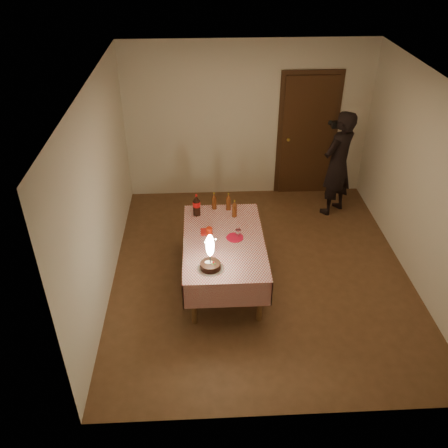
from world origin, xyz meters
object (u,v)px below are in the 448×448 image
(red_cup, at_px, (209,231))
(cola_bottle, at_px, (197,205))
(clear_cup, at_px, (238,233))
(amber_bottle_right, at_px, (234,209))
(birthday_cake, at_px, (210,259))
(amber_bottle_mid, at_px, (228,202))
(photographer, at_px, (338,164))
(red_plate, at_px, (235,238))
(amber_bottle_left, at_px, (214,201))
(dining_table, at_px, (224,246))

(red_cup, distance_m, cola_bottle, 0.52)
(clear_cup, bearing_deg, amber_bottle_right, 91.88)
(birthday_cake, bearing_deg, amber_bottle_mid, 77.64)
(amber_bottle_right, height_order, photographer, photographer)
(red_plate, distance_m, cola_bottle, 0.77)
(red_cup, relative_size, clear_cup, 1.11)
(red_plate, bearing_deg, cola_bottle, 129.63)
(red_plate, height_order, amber_bottle_mid, amber_bottle_mid)
(red_plate, distance_m, amber_bottle_mid, 0.71)
(red_plate, relative_size, photographer, 0.13)
(clear_cup, distance_m, photographer, 2.35)
(red_cup, relative_size, amber_bottle_left, 0.39)
(photographer, bearing_deg, birthday_cake, -131.94)
(amber_bottle_right, xyz_separation_m, amber_bottle_mid, (-0.07, 0.19, 0.00))
(birthday_cake, relative_size, red_cup, 4.72)
(amber_bottle_right, bearing_deg, amber_bottle_mid, 110.35)
(birthday_cake, relative_size, red_plate, 2.15)
(amber_bottle_left, bearing_deg, photographer, 25.97)
(clear_cup, relative_size, amber_bottle_right, 0.35)
(cola_bottle, bearing_deg, birthday_cake, -82.62)
(photographer, bearing_deg, red_cup, -142.19)
(cola_bottle, height_order, amber_bottle_left, cola_bottle)
(red_plate, relative_size, cola_bottle, 0.69)
(birthday_cake, distance_m, photographer, 3.08)
(red_plate, xyz_separation_m, red_cup, (-0.32, 0.09, 0.05))
(dining_table, bearing_deg, amber_bottle_right, 72.41)
(red_cup, bearing_deg, dining_table, -34.82)
(dining_table, bearing_deg, cola_bottle, 118.86)
(cola_bottle, distance_m, amber_bottle_mid, 0.46)
(amber_bottle_right, bearing_deg, clear_cup, -88.12)
(amber_bottle_right, bearing_deg, red_cup, -130.10)
(birthday_cake, relative_size, amber_bottle_right, 1.85)
(red_cup, relative_size, amber_bottle_mid, 0.39)
(dining_table, height_order, amber_bottle_right, amber_bottle_right)
(dining_table, height_order, amber_bottle_mid, amber_bottle_mid)
(amber_bottle_right, bearing_deg, dining_table, -107.59)
(clear_cup, bearing_deg, birthday_cake, -119.78)
(cola_bottle, bearing_deg, red_cup, -72.06)
(clear_cup, distance_m, cola_bottle, 0.76)
(clear_cup, bearing_deg, red_plate, -135.68)
(clear_cup, bearing_deg, amber_bottle_mid, 97.46)
(amber_bottle_left, xyz_separation_m, amber_bottle_mid, (0.20, -0.03, 0.00))
(birthday_cake, height_order, red_plate, birthday_cake)
(amber_bottle_right, relative_size, photographer, 0.15)
(red_cup, xyz_separation_m, amber_bottle_right, (0.35, 0.42, 0.07))
(red_plate, height_order, amber_bottle_left, amber_bottle_left)
(photographer, bearing_deg, dining_table, -137.47)
(dining_table, height_order, clear_cup, clear_cup)
(cola_bottle, bearing_deg, clear_cup, -45.51)
(red_cup, relative_size, amber_bottle_right, 0.39)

